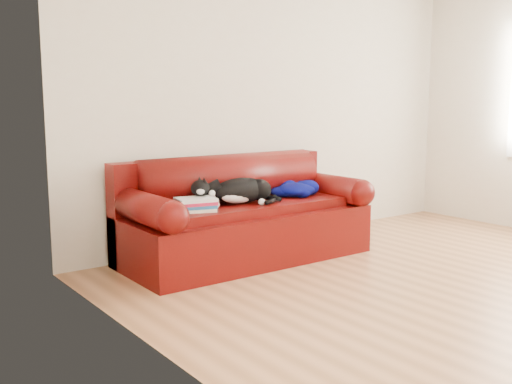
# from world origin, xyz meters

# --- Properties ---
(ground) EXTENTS (4.50, 4.50, 0.00)m
(ground) POSITION_xyz_m (0.00, 0.00, 0.00)
(ground) COLOR #95623B
(ground) RESTS_ON ground
(room_shell) EXTENTS (4.52, 4.02, 2.61)m
(room_shell) POSITION_xyz_m (0.12, 0.02, 1.67)
(room_shell) COLOR beige
(room_shell) RESTS_ON ground
(sofa_base) EXTENTS (2.10, 0.90, 0.50)m
(sofa_base) POSITION_xyz_m (-0.77, 1.49, 0.24)
(sofa_base) COLOR #3F0206
(sofa_base) RESTS_ON ground
(sofa_back) EXTENTS (2.10, 1.01, 0.88)m
(sofa_back) POSITION_xyz_m (-0.77, 1.74, 0.54)
(sofa_back) COLOR #3F0206
(sofa_back) RESTS_ON ground
(book_stack) EXTENTS (0.38, 0.34, 0.10)m
(book_stack) POSITION_xyz_m (-1.34, 1.38, 0.55)
(book_stack) COLOR silver
(book_stack) RESTS_ON sofa_base
(cat) EXTENTS (0.69, 0.45, 0.26)m
(cat) POSITION_xyz_m (-0.87, 1.43, 0.60)
(cat) COLOR black
(cat) RESTS_ON sofa_base
(blanket) EXTENTS (0.52, 0.42, 0.14)m
(blanket) POSITION_xyz_m (-0.24, 1.48, 0.56)
(blanket) COLOR #02083F
(blanket) RESTS_ON sofa_base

